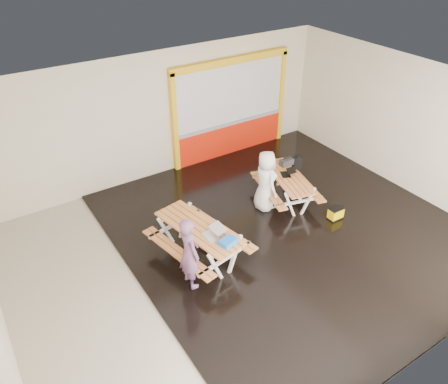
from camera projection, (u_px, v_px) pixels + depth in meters
room at (248, 182)px, 8.96m from camera, size 10.02×8.02×3.52m
deck at (288, 228)px, 10.47m from camera, size 7.50×7.98×0.05m
kiosk at (231, 110)px, 12.88m from camera, size 3.88×0.16×3.00m
picnic_table_left at (199, 235)px, 9.26m from camera, size 1.81×2.36×0.85m
picnic_table_right at (287, 182)px, 11.15m from camera, size 1.70×2.14×0.75m
person_left at (189, 253)px, 8.42m from camera, size 0.38×0.58×1.60m
person_right at (266, 181)px, 10.78m from camera, size 0.61×0.85×1.62m
laptop_left at (214, 233)px, 8.89m from camera, size 0.42×0.38×0.18m
laptop_right at (288, 173)px, 11.10m from camera, size 0.45×0.43×0.15m
blue_pouch at (228, 242)px, 8.68m from camera, size 0.39×0.32×0.10m
toolbox at (287, 162)px, 11.50m from camera, size 0.37×0.19×0.21m
backpack at (297, 162)px, 11.79m from camera, size 0.26×0.20×0.39m
dark_case at (271, 198)px, 11.37m from camera, size 0.45×0.41×0.14m
fluke_bag at (336, 213)px, 10.66m from camera, size 0.37×0.24×0.32m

